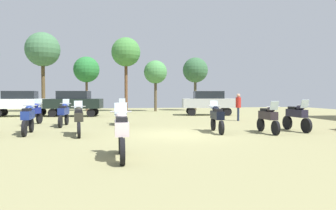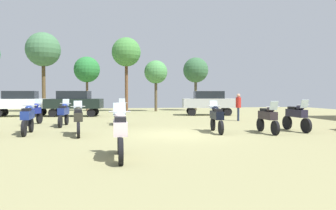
# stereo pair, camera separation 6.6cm
# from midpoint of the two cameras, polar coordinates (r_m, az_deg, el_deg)

# --- Properties ---
(ground_plane) EXTENTS (44.00, 52.00, 0.02)m
(ground_plane) POSITION_cam_midpoint_polar(r_m,az_deg,el_deg) (13.87, 2.04, -5.37)
(ground_plane) COLOR #8C885A
(motorcycle_2) EXTENTS (0.62, 2.21, 1.51)m
(motorcycle_2) POSITION_cam_midpoint_polar(r_m,az_deg,el_deg) (18.17, -8.21, -1.27)
(motorcycle_2) COLOR black
(motorcycle_2) RESTS_ON ground
(motorcycle_5) EXTENTS (0.62, 2.25, 1.51)m
(motorcycle_5) POSITION_cam_midpoint_polar(r_m,az_deg,el_deg) (8.77, -8.44, -4.76)
(motorcycle_5) COLOR black
(motorcycle_5) RESTS_ON ground
(motorcycle_6) EXTENTS (0.72, 2.11, 1.47)m
(motorcycle_6) POSITION_cam_midpoint_polar(r_m,az_deg,el_deg) (19.64, -23.02, -1.22)
(motorcycle_6) COLOR black
(motorcycle_6) RESTS_ON ground
(motorcycle_7) EXTENTS (0.62, 2.11, 1.46)m
(motorcycle_7) POSITION_cam_midpoint_polar(r_m,az_deg,el_deg) (14.91, 17.68, -2.14)
(motorcycle_7) COLOR black
(motorcycle_7) RESTS_ON ground
(motorcycle_9) EXTENTS (0.62, 2.23, 1.46)m
(motorcycle_9) POSITION_cam_midpoint_polar(r_m,az_deg,el_deg) (14.67, 8.88, -2.14)
(motorcycle_9) COLOR black
(motorcycle_9) RESTS_ON ground
(motorcycle_10) EXTENTS (0.62, 2.15, 1.51)m
(motorcycle_10) POSITION_cam_midpoint_polar(r_m,az_deg,el_deg) (16.17, 22.30, -1.80)
(motorcycle_10) COLOR black
(motorcycle_10) RESTS_ON ground
(motorcycle_11) EXTENTS (0.65, 2.25, 1.47)m
(motorcycle_11) POSITION_cam_midpoint_polar(r_m,az_deg,el_deg) (13.97, -15.78, -2.36)
(motorcycle_11) COLOR black
(motorcycle_11) RESTS_ON ground
(motorcycle_12) EXTENTS (0.62, 2.23, 1.51)m
(motorcycle_12) POSITION_cam_midpoint_polar(r_m,az_deg,el_deg) (15.17, -23.87, -2.06)
(motorcycle_12) COLOR black
(motorcycle_12) RESTS_ON ground
(motorcycle_13) EXTENTS (0.62, 2.25, 1.49)m
(motorcycle_13) POSITION_cam_midpoint_polar(r_m,az_deg,el_deg) (18.20, -18.23, -1.37)
(motorcycle_13) COLOR black
(motorcycle_13) RESTS_ON ground
(car_1) EXTENTS (4.49, 2.31, 2.00)m
(car_1) POSITION_cam_midpoint_polar(r_m,az_deg,el_deg) (25.96, -16.49, 0.61)
(car_1) COLOR black
(car_1) RESTS_ON ground
(car_2) EXTENTS (4.49, 2.32, 2.00)m
(car_2) POSITION_cam_midpoint_polar(r_m,az_deg,el_deg) (26.43, 7.41, 0.70)
(car_2) COLOR black
(car_2) RESTS_ON ground
(car_3) EXTENTS (4.36, 1.94, 2.00)m
(car_3) POSITION_cam_midpoint_polar(r_m,az_deg,el_deg) (27.33, -24.96, 0.57)
(car_3) COLOR black
(car_3) RESTS_ON ground
(person_2) EXTENTS (0.44, 0.44, 1.79)m
(person_2) POSITION_cam_midpoint_polar(r_m,az_deg,el_deg) (21.24, 12.67, 0.02)
(person_2) COLOR #1F2940
(person_2) RESTS_ON ground
(tree_1) EXTENTS (2.88, 2.88, 7.38)m
(tree_1) POSITION_cam_midpoint_polar(r_m,az_deg,el_deg) (32.08, -7.48, 9.35)
(tree_1) COLOR brown
(tree_1) RESTS_ON ground
(tree_2) EXTENTS (2.63, 2.63, 5.59)m
(tree_2) POSITION_cam_midpoint_polar(r_m,az_deg,el_deg) (33.49, 5.08, 6.24)
(tree_2) COLOR #4F4837
(tree_2) RESTS_ON ground
(tree_3) EXTENTS (3.29, 3.29, 7.72)m
(tree_3) POSITION_cam_midpoint_polar(r_m,az_deg,el_deg) (33.28, -21.54, 9.21)
(tree_3) COLOR #503E25
(tree_3) RESTS_ON ground
(tree_6) EXTENTS (2.35, 2.35, 5.16)m
(tree_6) POSITION_cam_midpoint_polar(r_m,az_deg,el_deg) (32.17, -2.15, 5.89)
(tree_6) COLOR brown
(tree_6) RESTS_ON ground
(tree_7) EXTENTS (2.65, 2.65, 5.61)m
(tree_7) POSITION_cam_midpoint_polar(r_m,az_deg,el_deg) (33.76, -14.37, 6.18)
(tree_7) COLOR brown
(tree_7) RESTS_ON ground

